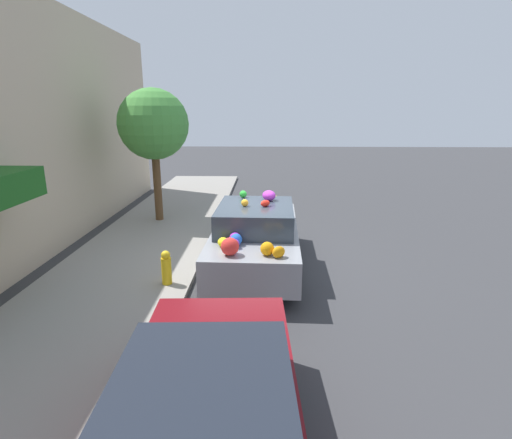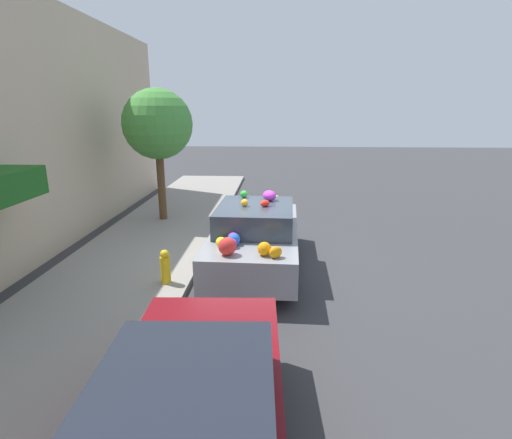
# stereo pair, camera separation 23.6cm
# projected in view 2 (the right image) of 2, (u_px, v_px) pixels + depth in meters

# --- Properties ---
(ground_plane) EXTENTS (60.00, 60.00, 0.00)m
(ground_plane) POSITION_uv_depth(u_px,v_px,m) (248.00, 267.00, 9.19)
(ground_plane) COLOR #38383A
(sidewalk_curb) EXTENTS (24.00, 3.20, 0.12)m
(sidewalk_curb) POSITION_uv_depth(u_px,v_px,m) (132.00, 262.00, 9.31)
(sidewalk_curb) COLOR gray
(sidewalk_curb) RESTS_ON ground
(building_facade) EXTENTS (18.00, 1.20, 6.08)m
(building_facade) POSITION_uv_depth(u_px,v_px,m) (17.00, 134.00, 8.52)
(building_facade) COLOR #C6B293
(building_facade) RESTS_ON ground
(street_tree) EXTENTS (2.11, 2.11, 4.00)m
(street_tree) POSITION_uv_depth(u_px,v_px,m) (158.00, 125.00, 11.98)
(street_tree) COLOR brown
(street_tree) RESTS_ON sidewalk_curb
(fire_hydrant) EXTENTS (0.20, 0.20, 0.70)m
(fire_hydrant) POSITION_uv_depth(u_px,v_px,m) (165.00, 267.00, 7.99)
(fire_hydrant) COLOR gold
(fire_hydrant) RESTS_ON sidewalk_curb
(art_car) EXTENTS (4.48, 1.96, 1.73)m
(art_car) POSITION_uv_depth(u_px,v_px,m) (256.00, 235.00, 8.93)
(art_car) COLOR gray
(art_car) RESTS_ON ground
(parked_car_plain) EXTENTS (4.46, 1.90, 1.40)m
(parked_car_plain) POSITION_uv_depth(u_px,v_px,m) (187.00, 439.00, 3.48)
(parked_car_plain) COLOR maroon
(parked_car_plain) RESTS_ON ground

